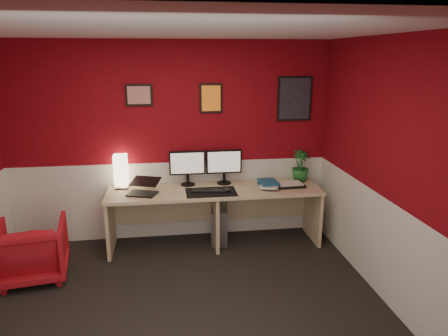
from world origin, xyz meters
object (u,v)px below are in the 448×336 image
(zen_tray, at_px, (290,185))
(potted_plant, at_px, (301,166))
(laptop, at_px, (142,186))
(armchair, at_px, (32,250))
(pc_tower, at_px, (219,224))
(shoji_lamp, at_px, (121,172))
(monitor_right, at_px, (224,161))
(desk, at_px, (215,217))
(monitor_left, at_px, (187,163))

(zen_tray, height_order, potted_plant, potted_plant)
(laptop, relative_size, potted_plant, 0.82)
(laptop, bearing_deg, armchair, -138.70)
(pc_tower, bearing_deg, potted_plant, 11.71)
(shoji_lamp, xyz_separation_m, monitor_right, (1.27, 0.00, 0.09))
(desk, distance_m, monitor_left, 0.76)
(monitor_left, bearing_deg, monitor_right, 0.21)
(shoji_lamp, xyz_separation_m, potted_plant, (2.27, -0.01, 0.00))
(zen_tray, distance_m, armchair, 3.03)
(zen_tray, xyz_separation_m, armchair, (-2.96, -0.52, -0.43))
(desk, bearing_deg, potted_plant, 9.79)
(shoji_lamp, relative_size, pc_tower, 0.89)
(shoji_lamp, distance_m, pc_tower, 1.39)
(desk, height_order, shoji_lamp, shoji_lamp)
(monitor_left, relative_size, armchair, 0.84)
(laptop, distance_m, monitor_left, 0.65)
(desk, bearing_deg, pc_tower, 58.46)
(desk, xyz_separation_m, monitor_left, (-0.32, 0.21, 0.66))
(monitor_left, relative_size, monitor_right, 1.00)
(laptop, distance_m, monitor_right, 1.07)
(armchair, bearing_deg, desk, -174.18)
(desk, bearing_deg, zen_tray, -0.45)
(potted_plant, height_order, armchair, potted_plant)
(zen_tray, bearing_deg, shoji_lamp, 173.98)
(laptop, xyz_separation_m, monitor_left, (0.55, 0.29, 0.18))
(armchair, bearing_deg, shoji_lamp, -148.99)
(zen_tray, height_order, armchair, zen_tray)
(shoji_lamp, relative_size, laptop, 1.21)
(shoji_lamp, xyz_separation_m, monitor_left, (0.81, 0.00, 0.09))
(potted_plant, height_order, pc_tower, potted_plant)
(laptop, height_order, zen_tray, laptop)
(monitor_left, bearing_deg, potted_plant, -0.69)
(zen_tray, height_order, pc_tower, zen_tray)
(shoji_lamp, xyz_separation_m, laptop, (0.26, -0.29, -0.09))
(laptop, xyz_separation_m, zen_tray, (1.81, 0.07, -0.09))
(monitor_left, height_order, pc_tower, monitor_left)
(shoji_lamp, relative_size, armchair, 0.58)
(desk, bearing_deg, armchair, -165.25)
(zen_tray, relative_size, potted_plant, 0.87)
(monitor_right, xyz_separation_m, potted_plant, (1.00, -0.02, -0.09))
(potted_plant, bearing_deg, pc_tower, -175.59)
(laptop, bearing_deg, pc_tower, 31.55)
(potted_plant, distance_m, armchair, 3.30)
(shoji_lamp, height_order, pc_tower, shoji_lamp)
(laptop, relative_size, zen_tray, 0.94)
(laptop, height_order, monitor_right, monitor_right)
(shoji_lamp, bearing_deg, desk, -10.60)
(desk, relative_size, monitor_left, 4.48)
(laptop, height_order, pc_tower, laptop)
(monitor_left, height_order, zen_tray, monitor_left)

